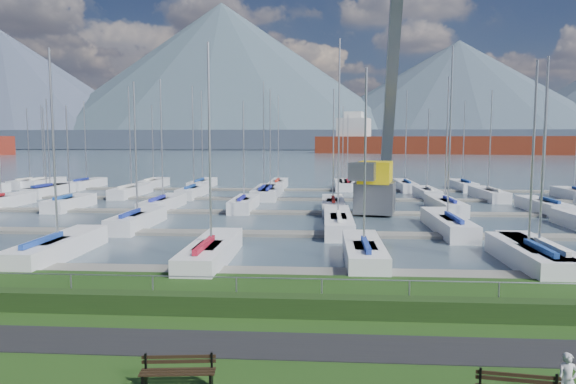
{
  "coord_description": "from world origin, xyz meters",
  "views": [
    {
      "loc": [
        2.02,
        -17.41,
        6.01
      ],
      "look_at": [
        0.0,
        12.0,
        3.0
      ],
      "focal_mm": 32.0,
      "sensor_mm": 36.0,
      "label": 1
    }
  ],
  "objects": [
    {
      "name": "path",
      "position": [
        0.0,
        -3.0,
        0.01
      ],
      "size": [
        160.0,
        2.0,
        0.04
      ],
      "primitive_type": "cube",
      "color": "black",
      "rests_on": "grass"
    },
    {
      "name": "water",
      "position": [
        0.0,
        260.0,
        -0.4
      ],
      "size": [
        800.0,
        540.0,
        0.2
      ],
      "primitive_type": "cube",
      "color": "#415260"
    },
    {
      "name": "hedge",
      "position": [
        0.0,
        -0.4,
        0.35
      ],
      "size": [
        80.0,
        0.7,
        0.7
      ],
      "primitive_type": "cube",
      "color": "#1D3313",
      "rests_on": "grass"
    },
    {
      "name": "fence",
      "position": [
        0.0,
        0.0,
        1.2
      ],
      "size": [
        80.0,
        0.04,
        0.04
      ],
      "primitive_type": "cylinder",
      "rotation": [
        0.0,
        1.57,
        0.0
      ],
      "color": "gray",
      "rests_on": "grass"
    },
    {
      "name": "foothill",
      "position": [
        0.0,
        330.0,
        6.0
      ],
      "size": [
        900.0,
        80.0,
        12.0
      ],
      "primitive_type": "cube",
      "color": "#3A4455",
      "rests_on": "water"
    },
    {
      "name": "mountains",
      "position": [
        7.35,
        404.62,
        46.68
      ],
      "size": [
        1190.0,
        360.0,
        115.0
      ],
      "color": "#465667",
      "rests_on": "water"
    },
    {
      "name": "docks",
      "position": [
        0.0,
        26.0,
        -0.22
      ],
      "size": [
        90.0,
        41.6,
        0.25
      ],
      "color": "slate",
      "rests_on": "water"
    },
    {
      "name": "bench_left",
      "position": [
        -1.45,
        -5.75,
        0.42
      ],
      "size": [
        1.83,
        0.61,
        0.85
      ],
      "rotation": [
        0.0,
        0.0,
        0.11
      ],
      "color": "black",
      "rests_on": "grass"
    },
    {
      "name": "person",
      "position": [
        7.7,
        -5.63,
        0.63
      ],
      "size": [
        0.47,
        0.31,
        1.26
      ],
      "primitive_type": "imported",
      "rotation": [
        0.0,
        0.0,
        -0.02
      ],
      "color": "silver",
      "rests_on": "grass"
    },
    {
      "name": "crane",
      "position": [
        6.83,
        26.99,
        5.33
      ],
      "size": [
        4.92,
        13.41,
        22.35
      ],
      "rotation": [
        0.0,
        0.0,
        -0.21
      ],
      "color": "#5A5C61",
      "rests_on": "water"
    },
    {
      "name": "cargo_ship_mid",
      "position": [
        49.49,
        218.51,
        3.45
      ],
      "size": [
        111.46,
        43.7,
        21.5
      ],
      "rotation": [
        0.0,
        0.0,
        -0.24
      ],
      "color": "maroon",
      "rests_on": "water"
    },
    {
      "name": "sailboat_fleet",
      "position": [
        -2.36,
        29.53,
        5.42
      ],
      "size": [
        75.77,
        49.15,
        13.46
      ],
      "color": "silver",
      "rests_on": "water"
    }
  ]
}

